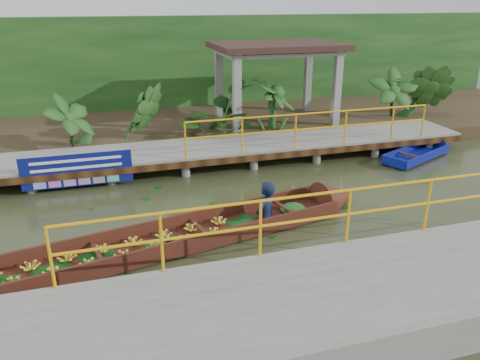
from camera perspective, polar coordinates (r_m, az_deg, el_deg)
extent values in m
plane|color=#30361B|center=(10.97, 1.15, -3.79)|extent=(80.00, 80.00, 0.00)
cube|color=#322519|center=(17.79, -6.30, 6.77)|extent=(30.00, 8.00, 0.45)
cube|color=slate|center=(13.94, -3.24, 3.95)|extent=(16.00, 2.00, 0.15)
cube|color=black|center=(13.04, -2.20, 2.36)|extent=(16.00, 0.12, 0.18)
cylinder|color=#FDAF0D|center=(13.69, 9.00, 8.05)|extent=(7.50, 0.05, 0.05)
cylinder|color=#FDAF0D|center=(13.79, 8.89, 6.24)|extent=(7.50, 0.05, 0.05)
cylinder|color=#FDAF0D|center=(13.81, 8.88, 6.04)|extent=(0.05, 0.05, 1.00)
cylinder|color=slate|center=(12.97, -19.78, 0.01)|extent=(0.24, 0.24, 0.55)
cylinder|color=slate|center=(14.48, -19.58, 2.21)|extent=(0.24, 0.24, 0.55)
cylinder|color=slate|center=(12.98, -10.99, 0.93)|extent=(0.24, 0.24, 0.55)
cylinder|color=slate|center=(14.49, -11.70, 3.04)|extent=(0.24, 0.24, 0.55)
cylinder|color=slate|center=(13.29, -2.40, 1.81)|extent=(0.24, 0.24, 0.55)
cylinder|color=slate|center=(14.77, -3.96, 3.79)|extent=(0.24, 0.24, 0.55)
cylinder|color=slate|center=(13.89, 5.62, 2.60)|extent=(0.24, 0.24, 0.55)
cylinder|color=slate|center=(15.31, 3.37, 4.44)|extent=(0.24, 0.24, 0.55)
cylinder|color=slate|center=(14.74, 12.86, 3.26)|extent=(0.24, 0.24, 0.55)
cylinder|color=slate|center=(16.08, 10.12, 4.98)|extent=(0.24, 0.24, 0.55)
cylinder|color=slate|center=(15.79, 19.23, 3.80)|extent=(0.24, 0.24, 0.55)
cylinder|color=slate|center=(17.06, 16.17, 5.40)|extent=(0.24, 0.24, 0.55)
cylinder|color=slate|center=(13.29, -2.40, 1.81)|extent=(0.24, 0.24, 0.55)
cube|color=slate|center=(7.94, 17.96, -13.13)|extent=(18.00, 2.40, 0.70)
cylinder|color=#FDAF0D|center=(8.16, 14.59, -1.02)|extent=(10.00, 0.05, 0.05)
cylinder|color=#FDAF0D|center=(8.33, 14.30, -3.88)|extent=(10.00, 0.05, 0.05)
cylinder|color=#FDAF0D|center=(8.35, 14.27, -4.19)|extent=(0.05, 0.05, 1.00)
cube|color=slate|center=(15.47, -0.37, 9.93)|extent=(0.25, 0.25, 2.80)
cube|color=slate|center=(16.82, 11.68, 10.42)|extent=(0.25, 0.25, 2.80)
cube|color=slate|center=(17.74, -2.60, 11.38)|extent=(0.25, 0.25, 2.80)
cube|color=slate|center=(18.93, 8.25, 11.82)|extent=(0.25, 0.25, 2.80)
cube|color=slate|center=(16.97, 4.49, 15.32)|extent=(4.00, 2.60, 0.12)
cube|color=#351F1A|center=(16.95, 4.51, 15.99)|extent=(4.40, 3.00, 0.20)
cube|color=#133C13|center=(19.87, -7.90, 13.45)|extent=(30.00, 0.80, 4.00)
cube|color=#39160F|center=(9.45, -10.63, -8.14)|extent=(8.38, 2.75, 0.06)
cube|color=#39160F|center=(9.83, -11.67, -6.06)|extent=(8.17, 1.80, 0.35)
cube|color=#39160F|center=(8.95, -9.60, -8.80)|extent=(8.17, 1.80, 0.35)
cone|color=#39160F|center=(11.49, 11.78, -2.25)|extent=(1.23, 1.20, 1.00)
ellipsoid|color=#133C13|center=(10.74, 6.44, -3.52)|extent=(0.67, 0.57, 0.27)
imported|color=#0E1936|center=(10.05, 3.20, -0.23)|extent=(0.76, 0.71, 1.75)
cube|color=navy|center=(15.44, 20.68, 2.70)|extent=(2.67, 1.78, 0.09)
cube|color=navy|center=(15.58, 19.49, 3.42)|extent=(2.37, 1.12, 0.26)
cube|color=navy|center=(15.25, 21.99, 2.70)|extent=(2.37, 1.12, 0.26)
cube|color=navy|center=(14.33, 18.23, 2.05)|extent=(0.37, 0.72, 0.26)
cone|color=navy|center=(16.69, 23.14, 3.87)|extent=(0.77, 0.87, 0.72)
cube|color=black|center=(15.03, 19.95, 2.87)|extent=(0.40, 0.74, 0.04)
cube|color=navy|center=(12.64, -19.21, 1.14)|extent=(2.74, 0.03, 0.86)
cube|color=white|center=(12.53, -19.36, 2.27)|extent=(2.23, 0.01, 0.07)
cube|color=white|center=(12.60, -19.25, 1.41)|extent=(2.23, 0.01, 0.07)
imported|color=#133C13|center=(15.13, -20.02, 7.62)|extent=(1.52, 1.52, 1.90)
imported|color=#133C13|center=(15.14, -12.41, 8.41)|extent=(1.52, 1.52, 1.90)
imported|color=#133C13|center=(15.52, -3.09, 9.18)|extent=(1.52, 1.52, 1.90)
imported|color=#133C13|center=(16.10, 3.94, 9.60)|extent=(1.52, 1.52, 1.90)
imported|color=#133C13|center=(18.43, 18.90, 10.02)|extent=(1.52, 1.52, 1.90)
imported|color=#133C13|center=(19.33, 22.60, 10.02)|extent=(1.52, 1.52, 1.90)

